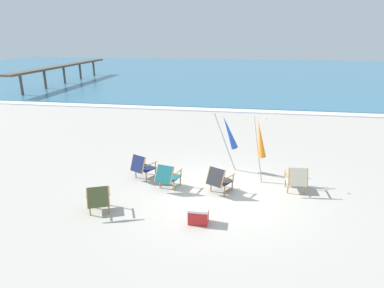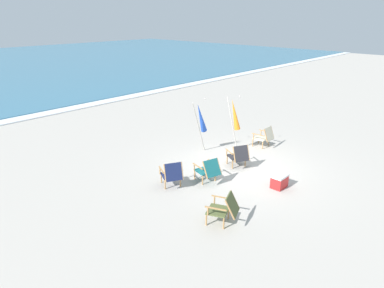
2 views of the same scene
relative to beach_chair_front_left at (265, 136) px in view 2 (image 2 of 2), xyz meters
The scene contains 10 objects.
ground_plane 2.25m from the beach_chair_front_left, 168.43° to the right, with size 80.00×80.00×0.00m, color #B2AAA0.
surf_band 11.01m from the beach_chair_front_left, 101.32° to the left, with size 80.00×1.10×0.06m, color white.
beach_chair_front_left is the anchor object (origin of this frame).
beach_chair_back_right 4.70m from the beach_chair_front_left, behind, with size 0.82×0.86×0.82m.
beach_chair_mid_center 3.75m from the beach_chair_front_left, behind, with size 0.74×0.88×0.78m.
beach_chair_far_center 5.54m from the beach_chair_front_left, 157.98° to the right, with size 0.82×0.90×0.79m.
beach_chair_front_right 2.24m from the beach_chair_front_left, behind, with size 0.84×0.90×0.80m.
umbrella_furled_blue 2.66m from the beach_chair_front_left, 145.19° to the left, with size 0.84×0.28×2.00m.
umbrella_furled_orange 1.57m from the beach_chair_front_left, 147.85° to the left, with size 0.51×0.46×2.09m.
cooler_box 3.32m from the beach_chair_front_left, 140.38° to the right, with size 0.49×0.35×0.40m.
Camera 2 is at (-8.73, -5.96, 4.78)m, focal length 32.00 mm.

